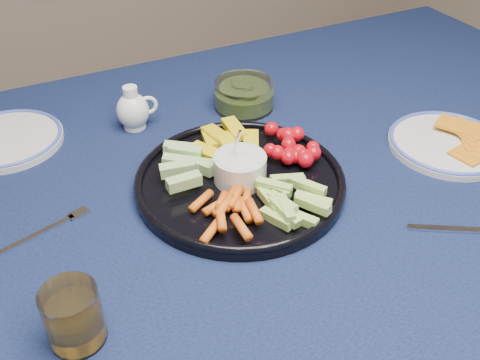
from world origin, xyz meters
name	(u,v)px	position (x,y,z in m)	size (l,w,h in m)	color
dining_table	(249,238)	(0.00, 0.00, 0.66)	(1.67, 1.07, 0.75)	#462517
crudite_platter	(239,178)	(0.00, 0.03, 0.76)	(0.33, 0.33, 0.11)	black
creamer_pitcher	(133,110)	(-0.10, 0.28, 0.78)	(0.08, 0.06, 0.08)	white
pickle_bowl	(244,96)	(0.12, 0.25, 0.77)	(0.11, 0.11, 0.05)	white
cheese_plate	(448,142)	(0.37, -0.03, 0.76)	(0.20, 0.20, 0.02)	silver
juice_tumbler	(74,319)	(-0.29, -0.14, 0.78)	(0.06, 0.06, 0.08)	white
fork_left	(51,228)	(-0.29, 0.06, 0.75)	(0.14, 0.05, 0.00)	silver
fork_right	(480,231)	(0.26, -0.22, 0.75)	(0.16, 0.10, 0.00)	silver
side_plate_extra	(6,139)	(-0.32, 0.32, 0.75)	(0.19, 0.19, 0.02)	silver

